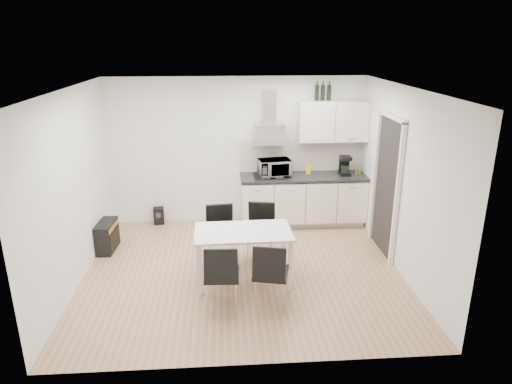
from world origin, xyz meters
TOP-DOWN VIEW (x-y plane):
  - ground at (0.00, 0.00)m, footprint 4.50×4.50m
  - wall_back at (0.00, 2.00)m, footprint 4.50×0.10m
  - wall_front at (0.00, -2.00)m, footprint 4.50×0.10m
  - wall_left at (-2.25, 0.00)m, footprint 0.10×4.00m
  - wall_right at (2.25, 0.00)m, footprint 0.10×4.00m
  - ceiling at (0.00, 0.00)m, footprint 4.50×4.50m
  - doorway at (2.21, 0.55)m, footprint 0.08×1.04m
  - kitchenette at (1.19, 1.73)m, footprint 2.22×0.64m
  - dining_table at (0.00, -0.27)m, footprint 1.31×0.77m
  - chair_far_left at (-0.30, 0.27)m, footprint 0.49×0.55m
  - chair_far_right at (0.28, 0.32)m, footprint 0.53×0.58m
  - chair_near_left at (-0.29, -0.90)m, footprint 0.46×0.52m
  - chair_near_right at (0.31, -0.90)m, footprint 0.54×0.58m
  - guitar_amp at (-2.11, 0.86)m, footprint 0.28×0.58m
  - floor_speaker at (-1.44, 1.90)m, footprint 0.20×0.18m

SIDE VIEW (x-z plane):
  - ground at x=0.00m, z-range 0.00..0.00m
  - floor_speaker at x=-1.44m, z-range 0.00..0.30m
  - guitar_amp at x=-2.11m, z-range 0.00..0.47m
  - chair_far_left at x=-0.30m, z-range 0.00..0.88m
  - chair_far_right at x=0.28m, z-range 0.00..0.88m
  - chair_near_left at x=-0.29m, z-range 0.00..0.88m
  - chair_near_right at x=0.31m, z-range 0.00..0.88m
  - dining_table at x=0.00m, z-range 0.28..1.03m
  - kitchenette at x=1.19m, z-range -0.43..2.09m
  - doorway at x=2.21m, z-range 0.00..2.10m
  - wall_back at x=0.00m, z-range 0.00..2.60m
  - wall_front at x=0.00m, z-range 0.00..2.60m
  - wall_left at x=-2.25m, z-range 0.00..2.60m
  - wall_right at x=2.25m, z-range 0.00..2.60m
  - ceiling at x=0.00m, z-range 2.60..2.60m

